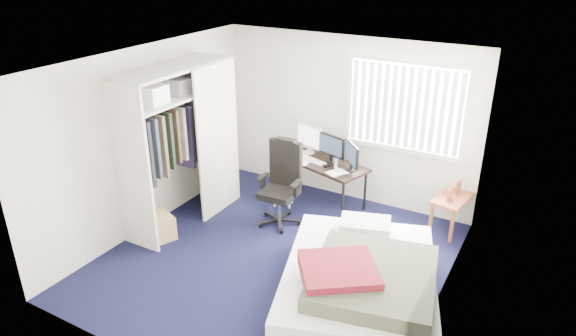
# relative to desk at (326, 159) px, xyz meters

# --- Properties ---
(ground) EXTENTS (4.20, 4.20, 0.00)m
(ground) POSITION_rel_desk_xyz_m (0.15, -1.75, -0.70)
(ground) COLOR black
(ground) RESTS_ON ground
(room_shell) EXTENTS (4.20, 4.20, 4.20)m
(room_shell) POSITION_rel_desk_xyz_m (0.15, -1.75, 0.81)
(room_shell) COLOR silver
(room_shell) RESTS_ON ground
(window_assembly) EXTENTS (1.72, 0.09, 1.32)m
(window_assembly) POSITION_rel_desk_xyz_m (1.05, 0.29, 0.90)
(window_assembly) COLOR white
(window_assembly) RESTS_ON ground
(closet) EXTENTS (0.64, 1.84, 2.22)m
(closet) POSITION_rel_desk_xyz_m (-1.52, -1.49, 0.65)
(closet) COLOR beige
(closet) RESTS_ON ground
(desk) EXTENTS (1.45, 0.98, 1.12)m
(desk) POSITION_rel_desk_xyz_m (0.00, 0.00, 0.00)
(desk) COLOR black
(desk) RESTS_ON ground
(office_chair) EXTENTS (0.60, 0.60, 1.22)m
(office_chair) POSITION_rel_desk_xyz_m (-0.27, -0.86, -0.23)
(office_chair) COLOR black
(office_chair) RESTS_ON ground
(footstool) EXTENTS (0.37, 0.33, 0.25)m
(footstool) POSITION_rel_desk_xyz_m (-0.49, -0.43, -0.51)
(footstool) COLOR white
(footstool) RESTS_ON ground
(nightstand) EXTENTS (0.50, 0.81, 0.70)m
(nightstand) POSITION_rel_desk_xyz_m (1.90, 0.09, -0.25)
(nightstand) COLOR brown
(nightstand) RESTS_ON ground
(bed) EXTENTS (2.22, 2.57, 0.71)m
(bed) POSITION_rel_desk_xyz_m (1.43, -2.08, -0.40)
(bed) COLOR #403A2E
(bed) RESTS_ON ground
(pine_box) EXTENTS (0.53, 0.47, 0.33)m
(pine_box) POSITION_rel_desk_xyz_m (-1.50, -2.06, -0.54)
(pine_box) COLOR tan
(pine_box) RESTS_ON ground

